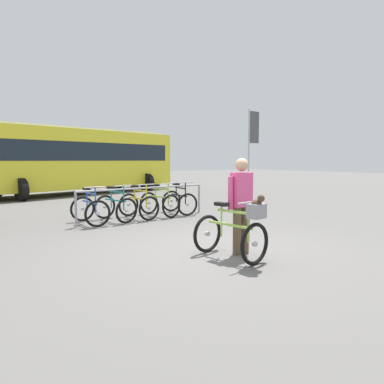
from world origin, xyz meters
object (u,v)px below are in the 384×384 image
Objects in this scene: featured_bicycle at (236,230)px; racked_bike_black at (179,201)px; racked_bike_yellow at (138,205)px; banner_flag at (252,141)px; bus_distant at (78,157)px; racked_bike_teal at (115,207)px; person_with_featured_bike at (241,201)px; racked_bike_blue at (90,210)px; racked_bike_lime at (160,203)px.

racked_bike_black is at bearing 68.10° from featured_bicycle.
banner_flag is at bearing -8.18° from racked_bike_yellow.
banner_flag is at bearing -72.01° from bus_distant.
racked_bike_yellow is 0.94× the size of featured_bicycle.
racked_bike_teal is 0.38× the size of banner_flag.
featured_bicycle is (-0.49, -4.57, 0.12)m from racked_bike_yellow.
featured_bicycle is 6.09m from banner_flag.
person_with_featured_bike is 0.16× the size of bus_distant.
racked_bike_lime is at bearing 4.40° from racked_bike_blue.
racked_bike_lime is 4.77m from featured_bicycle.
racked_bike_lime is (0.70, 0.05, 0.00)m from racked_bike_yellow.
racked_bike_blue and racked_bike_black have the same top height.
racked_bike_yellow is 4.60m from featured_bicycle.
person_with_featured_bike reaches higher than racked_bike_teal.
banner_flag is (3.04, -0.59, 1.86)m from racked_bike_lime.
racked_bike_black is 0.36× the size of banner_flag.
bus_distant is (0.85, 8.35, 1.37)m from racked_bike_yellow.
featured_bicycle is 0.58m from person_with_featured_bike.
racked_bike_blue is 4.56m from featured_bicycle.
featured_bicycle is at bearing -78.46° from racked_bike_blue.
featured_bicycle is 0.39× the size of banner_flag.
featured_bicycle is at bearing -145.09° from person_with_featured_bike.
racked_bike_lime is at bearing 75.65° from featured_bicycle.
racked_bike_teal is 4.36m from person_with_featured_bike.
racked_bike_lime is (1.40, 0.11, -0.00)m from racked_bike_teal.
person_with_featured_bike is (0.32, 0.22, 0.42)m from featured_bicycle.
person_with_featured_bike is at bearing -92.15° from racked_bike_yellow.
banner_flag reaches higher than bus_distant.
racked_bike_yellow is 0.36× the size of banner_flag.
racked_bike_yellow is at bearing 87.85° from person_with_featured_bike.
racked_bike_teal is 1.01× the size of racked_bike_lime.
racked_bike_lime is 0.98× the size of featured_bicycle.
bus_distant is at bearing 88.94° from racked_bike_lime.
banner_flag is at bearing 43.68° from featured_bicycle.
banner_flag is at bearing -4.79° from racked_bike_blue.
racked_bike_lime is at bearing 78.92° from person_with_featured_bike.
racked_bike_blue is at bearing -175.60° from racked_bike_yellow.
racked_bike_yellow is at bearing 4.40° from racked_bike_blue.
bus_distant is at bearing 75.12° from racked_bike_blue.
racked_bike_black is at bearing -86.22° from bus_distant.
bus_distant is at bearing 84.10° from featured_bicycle.
racked_bike_blue is at bearing -175.60° from racked_bike_teal.
racked_bike_teal is at bearing 4.40° from racked_bike_blue.
racked_bike_black is at bearing 4.40° from racked_bike_blue.
racked_bike_teal is at bearing 92.70° from featured_bicycle.
racked_bike_yellow is 0.96× the size of racked_bike_lime.
banner_flag is (3.90, 3.81, 1.32)m from person_with_featured_bike.
racked_bike_teal is (0.70, 0.05, 0.00)m from racked_bike_blue.
racked_bike_teal is 0.99× the size of featured_bicycle.
racked_bike_blue is at bearing -175.60° from racked_bike_black.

